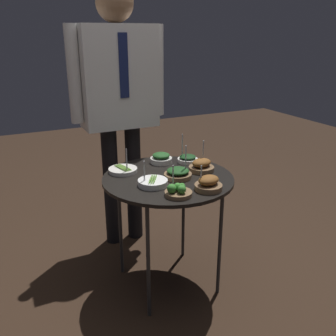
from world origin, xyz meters
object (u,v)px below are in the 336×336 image
Objects in this scene: serving_cart at (168,184)px; bowl_broccoli_near_rim at (178,191)px; bowl_spinach_front_right at (178,173)px; bowl_asparagus_back_left at (123,170)px; bowl_asparagus_front_center at (153,182)px; waiter_figure at (118,90)px; bowl_roast_center at (201,166)px; bowl_spinach_mid_right at (188,159)px; bowl_spinach_far_rim at (161,158)px; bowl_roast_back_right at (208,184)px.

bowl_broccoli_near_rim reaches higher than serving_cart.
bowl_asparagus_back_left is at bearing 138.70° from bowl_spinach_front_right.
bowl_spinach_front_right reaches higher than bowl_asparagus_front_center.
bowl_asparagus_back_left is 0.26m from bowl_asparagus_front_center.
bowl_spinach_front_right is 0.23m from bowl_broccoli_near_rim.
bowl_asparagus_back_left is 0.57m from waiter_figure.
serving_cart is 4.64× the size of bowl_asparagus_front_center.
bowl_asparagus_front_center is 0.09× the size of waiter_figure.
bowl_roast_center is at bearing -23.21° from bowl_asparagus_back_left.
bowl_spinach_mid_right is 1.32× the size of bowl_spinach_far_rim.
bowl_broccoli_near_rim is at bearing -123.92° from bowl_spinach_mid_right.
serving_cart is at bearing -179.63° from bowl_roast_center.
serving_cart is 5.47× the size of bowl_spinach_far_rim.
waiter_figure reaches higher than serving_cart.
bowl_asparagus_front_center is at bearing -144.14° from bowl_spinach_mid_right.
bowl_spinach_far_rim is 0.48m from bowl_broccoli_near_rim.
bowl_roast_center is (0.40, -0.17, 0.02)m from bowl_asparagus_back_left.
bowl_spinach_front_right is at bearing -41.30° from bowl_asparagus_back_left.
bowl_spinach_front_right is (0.16, 0.04, 0.01)m from bowl_asparagus_front_center.
bowl_roast_center is at bearing -56.84° from bowl_spinach_far_rim.
waiter_figure is (-0.06, 0.59, 0.43)m from serving_cart.
bowl_spinach_front_right is at bearing 106.02° from bowl_roast_back_right.
bowl_roast_center is 0.10× the size of waiter_figure.
bowl_asparagus_back_left is 0.40m from bowl_spinach_mid_right.
serving_cart is 0.42× the size of waiter_figure.
serving_cart is at bearing 141.23° from bowl_spinach_front_right.
bowl_asparagus_back_left is 0.31m from bowl_spinach_front_right.
bowl_spinach_front_right is at bearing -129.92° from bowl_spinach_mid_right.
bowl_roast_center is (0.21, 0.00, 0.07)m from serving_cart.
bowl_spinach_far_rim is at bearing 58.15° from bowl_asparagus_front_center.
bowl_asparagus_back_left is 1.11× the size of bowl_broccoli_near_rim.
waiter_figure is (0.06, 0.66, 0.37)m from bowl_asparagus_front_center.
bowl_asparagus_front_center is at bearing -121.85° from bowl_spinach_far_rim.
bowl_spinach_front_right is (-0.17, -0.20, 0.00)m from bowl_spinach_mid_right.
serving_cart is 5.13× the size of bowl_roast_back_right.
waiter_figure is at bearing 84.71° from bowl_asparagus_front_center.
waiter_figure is (-0.27, 0.58, 0.36)m from bowl_roast_center.
serving_cart is at bearing -141.66° from bowl_spinach_mid_right.
serving_cart is at bearing 75.00° from bowl_broccoli_near_rim.
waiter_figure reaches higher than bowl_spinach_far_rim.
bowl_spinach_mid_right is at bearing -1.09° from bowl_asparagus_back_left.
bowl_spinach_far_rim is (-0.15, 0.06, 0.01)m from bowl_spinach_mid_right.
bowl_asparagus_back_left is at bearing -107.76° from waiter_figure.
bowl_asparagus_back_left reaches higher than serving_cart.
serving_cart is 4.13× the size of bowl_spinach_mid_right.
bowl_spinach_mid_right reaches higher than serving_cart.
bowl_asparagus_back_left is 0.10× the size of waiter_figure.
waiter_figure reaches higher than bowl_broccoli_near_rim.
bowl_roast_back_right is (0.04, -0.46, 0.00)m from bowl_spinach_far_rim.
bowl_spinach_front_right is 1.24× the size of bowl_broccoli_near_rim.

